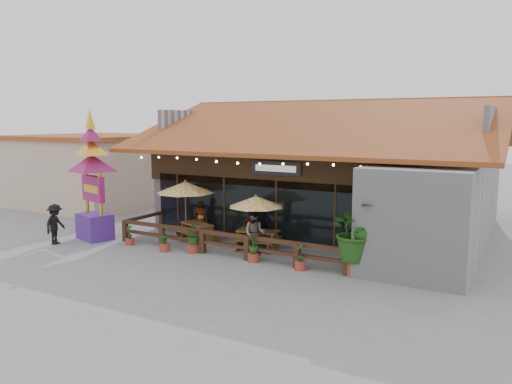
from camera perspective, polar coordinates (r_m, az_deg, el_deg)
The scene contains 19 objects.
ground at distance 18.72m, azimuth 1.11°, elevation -7.60°, with size 100.00×100.00×0.00m, color gray.
restaurant_building at distance 24.14m, azimuth 9.08°, elevation 1.20°, with size 15.50×14.73×6.09m.
patio_railing at distance 19.48m, azimuth -5.14°, elevation -5.14°, with size 10.00×2.60×0.92m.
neighbor_building at distance 32.23m, azimuth -17.74°, elevation 2.52°, with size 8.40×8.40×4.22m.
umbrella_left at distance 21.24m, azimuth -8.08°, elevation 0.50°, with size 3.21×3.21×2.62m.
umbrella_right at distance 19.12m, azimuth -0.01°, elevation -1.12°, with size 2.37×2.37×2.30m.
picnic_table_left at distance 21.39m, azimuth -6.74°, elevation -4.23°, with size 2.01×1.90×0.77m.
picnic_table_right at distance 19.88m, azimuth 0.20°, elevation -5.11°, with size 1.80×1.61×0.78m.
thai_sign_tower at distance 22.33m, azimuth -18.22°, elevation 2.80°, with size 2.76×2.76×5.97m.
tropical_plant at distance 16.75m, azimuth 11.39°, elevation -4.57°, with size 2.40×2.41×2.52m.
diner_a at distance 21.71m, azimuth -6.33°, elevation -3.20°, with size 0.60×0.40×1.66m, color #352211.
diner_b at distance 19.06m, azimuth -0.18°, elevation -4.70°, with size 0.82×0.64×1.69m, color #352211.
diner_c at distance 20.32m, azimuth -0.48°, elevation -4.20°, with size 0.86×0.36×1.47m, color #352211.
pedestrian at distance 22.26m, azimuth -21.97°, elevation -3.43°, with size 1.09×0.62×1.68m, color black.
planter_a at distance 21.26m, azimuth -14.25°, elevation -4.95°, with size 0.34×0.34×0.84m.
planter_b at distance 19.93m, azimuth -10.43°, elevation -5.43°, with size 0.40×0.40×0.99m.
planter_c at distance 19.50m, azimuth -7.29°, elevation -5.23°, with size 0.71×0.64×1.05m.
planter_d at distance 18.15m, azimuth -0.30°, elevation -6.53°, with size 0.51×0.51×1.00m.
planter_e at distance 17.30m, azimuth 5.09°, elevation -7.60°, with size 0.39×0.41×0.95m.
Camera 1 is at (8.46, -15.91, 5.08)m, focal length 35.00 mm.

